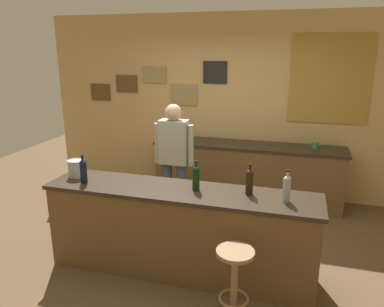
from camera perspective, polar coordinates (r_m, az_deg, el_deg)
name	(u,v)px	position (r m, az deg, el deg)	size (l,w,h in m)	color
ground_plane	(191,251)	(4.46, -0.15, -14.79)	(10.00, 10.00, 0.00)	brown
back_wall	(229,105)	(5.86, 5.74, 7.45)	(6.00, 0.09, 2.80)	tan
bar_counter	(180,231)	(3.90, -1.85, -11.86)	(2.78, 0.60, 0.92)	brown
side_counter	(247,173)	(5.67, 8.49, -3.00)	(2.82, 0.56, 0.90)	brown
bartender	(174,157)	(4.70, -2.80, -0.62)	(0.52, 0.21, 1.62)	#384766
bar_stool	(235,274)	(3.27, 6.60, -18.00)	(0.32, 0.32, 0.68)	olive
wine_bottle_a	(83,170)	(4.00, -16.45, -2.53)	(0.07, 0.07, 0.31)	black
wine_bottle_b	(196,177)	(3.64, 0.61, -3.66)	(0.07, 0.07, 0.31)	black
wine_bottle_c	(249,181)	(3.59, 8.88, -4.17)	(0.07, 0.07, 0.31)	black
wine_bottle_d	(287,188)	(3.49, 14.43, -5.13)	(0.07, 0.07, 0.31)	#999E99
ice_bucket	(76,168)	(4.23, -17.49, -2.13)	(0.19, 0.19, 0.19)	#B7BABF
wine_glass_a	(167,133)	(5.75, -3.87, 3.22)	(0.07, 0.07, 0.16)	silver
wine_glass_b	(172,134)	(5.68, -3.10, 3.08)	(0.07, 0.07, 0.16)	silver
coffee_mug	(316,145)	(5.55, 18.57, 1.26)	(0.12, 0.08, 0.09)	#338C4C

